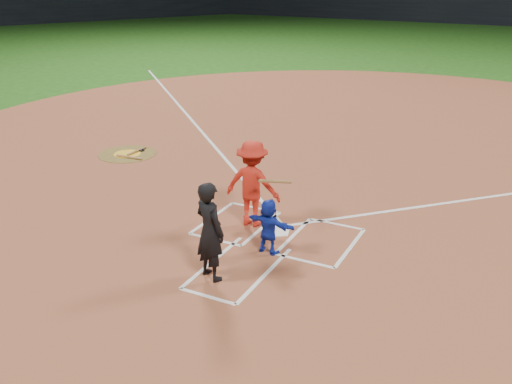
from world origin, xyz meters
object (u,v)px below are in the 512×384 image
at_px(home_plate, 277,231).
at_px(batter_at_plate, 252,184).
at_px(umpire, 210,231).
at_px(catcher, 269,226).
at_px(on_deck_circle, 127,154).

bearing_deg(home_plate, batter_at_plate, -9.48).
bearing_deg(umpire, catcher, -89.30).
distance_m(home_plate, batter_at_plate, 1.13).
height_order(catcher, umpire, umpire).
relative_size(on_deck_circle, umpire, 0.94).
distance_m(catcher, batter_at_plate, 1.37).
bearing_deg(on_deck_circle, batter_at_plate, -25.57).
xyz_separation_m(catcher, umpire, (-0.50, -1.32, 0.36)).
height_order(on_deck_circle, umpire, umpire).
bearing_deg(home_plate, on_deck_circle, -24.03).
height_order(umpire, batter_at_plate, batter_at_plate).
xyz_separation_m(home_plate, catcher, (0.22, -0.89, 0.54)).
height_order(home_plate, on_deck_circle, home_plate).
bearing_deg(umpire, batter_at_plate, -59.63).
relative_size(on_deck_circle, catcher, 1.54).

